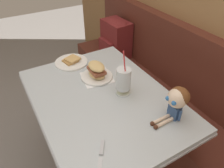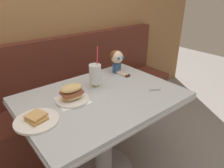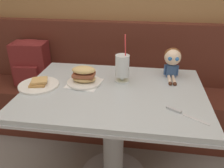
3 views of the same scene
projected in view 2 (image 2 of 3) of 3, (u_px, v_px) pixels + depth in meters
The scene contains 8 objects.
wood_panel_wall at pixel (43, 15), 1.85m from camera, with size 4.40×0.08×2.40m, color olive.
booth_bench at pixel (65, 108), 2.06m from camera, with size 2.60×0.48×1.00m.
diner_table at pixel (103, 118), 1.52m from camera, with size 1.11×0.81×0.74m.
toast_plate at pixel (37, 120), 1.15m from camera, with size 0.25×0.25×0.04m.
milkshake_glass at pixel (95, 75), 1.51m from camera, with size 0.10×0.10×0.32m.
sandwich_plate at pixel (72, 94), 1.35m from camera, with size 0.23×0.23×0.12m.
butter_knife at pixel (159, 90), 1.51m from camera, with size 0.21×0.15×0.01m.
seated_doll at pixel (117, 58), 1.77m from camera, with size 0.11×0.22×0.20m.
Camera 2 is at (-0.75, -0.85, 1.43)m, focal length 32.97 mm.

